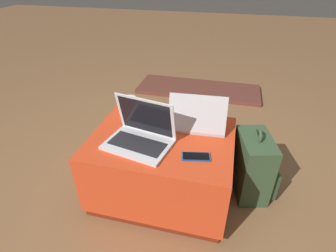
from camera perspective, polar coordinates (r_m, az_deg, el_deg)
ground_plane at (r=1.82m, az=-1.11°, el=-13.69°), size 14.00×14.00×0.00m
ottoman at (r=1.67m, az=-1.19°, el=-8.44°), size 0.83×0.65×0.44m
laptop_near at (r=1.47m, az=-5.99°, el=-1.87°), size 0.40×0.31×0.26m
laptop_far at (r=1.61m, az=6.36°, el=1.18°), size 0.35×0.25×0.22m
cell_phone at (r=1.39m, az=6.10°, el=-6.63°), size 0.16×0.10×0.01m
backpack at (r=1.77m, az=18.12°, el=-8.42°), size 0.30×0.35×0.49m
coffee_mug at (r=1.80m, az=-8.15°, el=4.80°), size 0.13×0.09×0.10m
fireplace_hearth at (r=3.13m, az=6.61°, el=7.97°), size 1.40×0.50×0.04m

